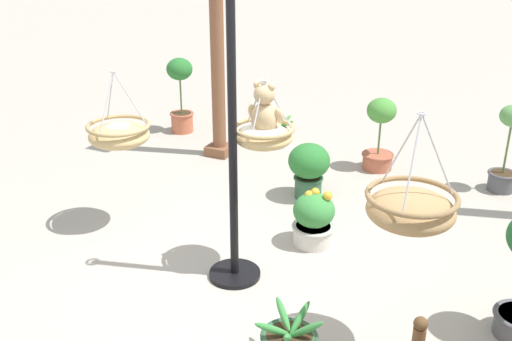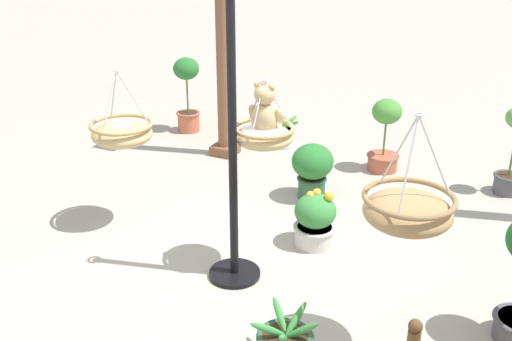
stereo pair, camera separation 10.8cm
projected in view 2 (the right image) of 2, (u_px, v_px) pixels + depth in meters
ground_plane at (251, 277)px, 5.15m from camera, size 40.00×40.00×0.00m
display_pole_central at (233, 193)px, 4.86m from camera, size 0.44×0.44×2.50m
hanging_basket_with_teddy at (264, 135)px, 4.83m from camera, size 0.50×0.50×0.56m
teddy_bear at (265, 112)px, 4.77m from camera, size 0.30×0.27×0.44m
hanging_basket_left_high at (122, 133)px, 5.64m from camera, size 0.59×0.59×0.73m
hanging_basket_right_low at (408, 210)px, 3.86m from camera, size 0.60×0.60×0.78m
greenhouse_pillar_right at (223, 38)px, 7.15m from camera, size 0.32×0.32×3.08m
potted_plant_fern_front at (512, 154)px, 6.50m from camera, size 0.32×0.32×0.99m
potted_plant_flowering_red at (385, 135)px, 7.10m from camera, size 0.39×0.39×0.88m
potted_plant_tall_leafy at (284, 134)px, 7.91m from camera, size 0.44×0.42×0.42m
potted_plant_bushy_green at (187, 92)px, 8.33m from camera, size 0.36×0.36×1.05m
potted_plant_small_succulent at (315, 220)px, 5.56m from camera, size 0.41×0.41×0.55m
potted_plant_broad_leaf at (312, 168)px, 6.43m from camera, size 0.45×0.45×0.62m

